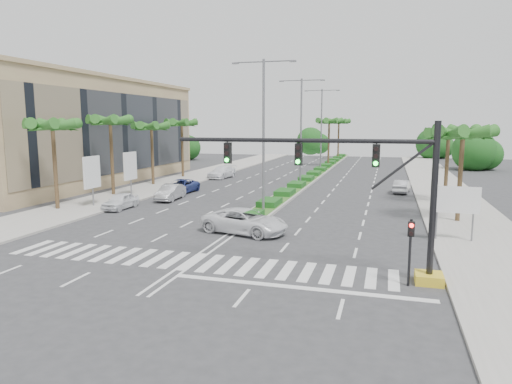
% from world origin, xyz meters
% --- Properties ---
extents(ground, '(160.00, 160.00, 0.00)m').
position_xyz_m(ground, '(0.00, 0.00, 0.00)').
color(ground, '#333335').
rests_on(ground, ground).
extents(footpath_right, '(6.00, 120.00, 0.15)m').
position_xyz_m(footpath_right, '(15.20, 20.00, 0.07)').
color(footpath_right, gray).
rests_on(footpath_right, ground).
extents(footpath_left, '(6.00, 120.00, 0.15)m').
position_xyz_m(footpath_left, '(-15.20, 20.00, 0.07)').
color(footpath_left, gray).
rests_on(footpath_left, ground).
extents(median, '(2.20, 75.00, 0.20)m').
position_xyz_m(median, '(0.00, 45.00, 0.10)').
color(median, gray).
rests_on(median, ground).
extents(median_grass, '(1.80, 75.00, 0.04)m').
position_xyz_m(median_grass, '(0.00, 45.00, 0.22)').
color(median_grass, '#285B1F').
rests_on(median_grass, median).
extents(building, '(12.00, 36.00, 12.00)m').
position_xyz_m(building, '(-26.00, 26.00, 6.00)').
color(building, tan).
rests_on(building, ground).
extents(signal_gantry, '(12.60, 1.20, 7.20)m').
position_xyz_m(signal_gantry, '(9.27, -0.00, 3.46)').
color(signal_gantry, gold).
rests_on(signal_gantry, ground).
extents(pedestrian_signal, '(0.28, 0.36, 3.00)m').
position_xyz_m(pedestrian_signal, '(10.60, -0.68, 2.04)').
color(pedestrian_signal, black).
rests_on(pedestrian_signal, ground).
extents(direction_sign, '(2.70, 0.11, 3.40)m').
position_xyz_m(direction_sign, '(13.50, 7.99, 2.45)').
color(direction_sign, slate).
rests_on(direction_sign, ground).
extents(billboard_near, '(0.18, 2.10, 4.35)m').
position_xyz_m(billboard_near, '(-14.50, 12.00, 2.96)').
color(billboard_near, slate).
rests_on(billboard_near, ground).
extents(billboard_far, '(0.18, 2.10, 4.35)m').
position_xyz_m(billboard_far, '(-14.50, 18.00, 2.96)').
color(billboard_far, slate).
rests_on(billboard_far, ground).
extents(palm_left_near, '(4.57, 4.68, 7.55)m').
position_xyz_m(palm_left_near, '(-16.50, 10.00, 6.69)').
color(palm_left_near, brown).
rests_on(palm_left_near, ground).
extents(palm_left_mid, '(4.57, 4.68, 7.95)m').
position_xyz_m(palm_left_mid, '(-16.50, 18.00, 7.08)').
color(palm_left_mid, brown).
rests_on(palm_left_mid, ground).
extents(palm_left_far, '(4.57, 4.68, 7.35)m').
position_xyz_m(palm_left_far, '(-16.50, 26.00, 6.50)').
color(palm_left_far, brown).
rests_on(palm_left_far, ground).
extents(palm_left_end, '(4.57, 4.68, 7.75)m').
position_xyz_m(palm_left_end, '(-16.50, 34.00, 6.88)').
color(palm_left_end, brown).
rests_on(palm_left_end, ground).
extents(palm_right_near, '(4.57, 4.68, 7.05)m').
position_xyz_m(palm_right_near, '(14.50, 14.00, 6.20)').
color(palm_right_near, brown).
rests_on(palm_right_near, ground).
extents(palm_right_far, '(4.57, 4.68, 6.75)m').
position_xyz_m(palm_right_far, '(14.50, 22.00, 5.91)').
color(palm_right_far, brown).
rests_on(palm_right_far, ground).
extents(palm_median_a, '(4.57, 4.68, 8.05)m').
position_xyz_m(palm_median_a, '(0.00, 55.00, 7.17)').
color(palm_median_a, brown).
rests_on(palm_median_a, ground).
extents(palm_median_b, '(4.57, 4.68, 8.05)m').
position_xyz_m(palm_median_b, '(0.00, 70.00, 7.17)').
color(palm_median_b, brown).
rests_on(palm_median_b, ground).
extents(streetlight_near, '(5.10, 0.25, 12.00)m').
position_xyz_m(streetlight_near, '(0.00, 14.00, 6.81)').
color(streetlight_near, slate).
rests_on(streetlight_near, ground).
extents(streetlight_mid, '(5.10, 0.25, 12.00)m').
position_xyz_m(streetlight_mid, '(0.00, 30.00, 6.81)').
color(streetlight_mid, slate).
rests_on(streetlight_mid, ground).
extents(streetlight_far, '(5.10, 0.25, 12.00)m').
position_xyz_m(streetlight_far, '(0.00, 46.00, 6.81)').
color(streetlight_far, slate).
rests_on(streetlight_far, ground).
extents(car_parked_a, '(1.62, 3.95, 1.34)m').
position_xyz_m(car_parked_a, '(-11.80, 11.91, 0.67)').
color(car_parked_a, white).
rests_on(car_parked_a, ground).
extents(car_parked_b, '(1.86, 4.48, 1.44)m').
position_xyz_m(car_parked_b, '(-9.88, 17.21, 0.72)').
color(car_parked_b, '#B0AFB4').
rests_on(car_parked_b, ground).
extents(car_parked_c, '(2.51, 5.09, 1.39)m').
position_xyz_m(car_parked_c, '(-10.80, 21.35, 0.69)').
color(car_parked_c, navy).
rests_on(car_parked_c, ground).
extents(car_parked_d, '(2.80, 5.55, 1.55)m').
position_xyz_m(car_parked_d, '(-11.33, 34.84, 0.77)').
color(car_parked_d, white).
rests_on(car_parked_d, ground).
extents(car_crossing, '(6.17, 3.91, 1.59)m').
position_xyz_m(car_crossing, '(0.75, 6.70, 0.79)').
color(car_crossing, white).
rests_on(car_crossing, ground).
extents(car_right, '(1.92, 4.20, 1.34)m').
position_xyz_m(car_right, '(10.99, 27.84, 0.67)').
color(car_right, '#A8A8AC').
rests_on(car_right, ground).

